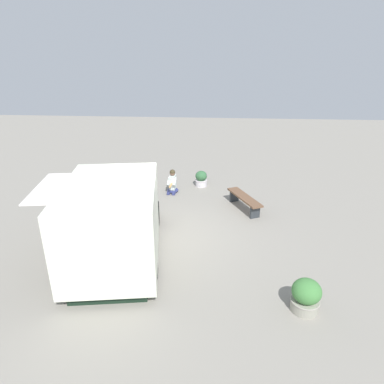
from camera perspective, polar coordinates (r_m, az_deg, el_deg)
ground_plane at (r=10.39m, az=-5.28°, el=-7.07°), size 40.00×40.00×0.00m
food_truck at (r=9.19m, az=-12.67°, el=-4.22°), size 3.13×4.95×2.22m
person_customer at (r=13.27m, az=-3.31°, el=1.47°), size 0.48×0.79×0.92m
planter_flowering_near at (r=13.87m, az=1.56°, el=2.26°), size 0.49×0.49×0.65m
planter_flowering_far at (r=7.81m, az=18.62°, el=-16.20°), size 0.62×0.62×0.75m
plaza_bench at (r=11.91m, az=8.79°, el=-1.25°), size 1.15×1.82×0.48m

